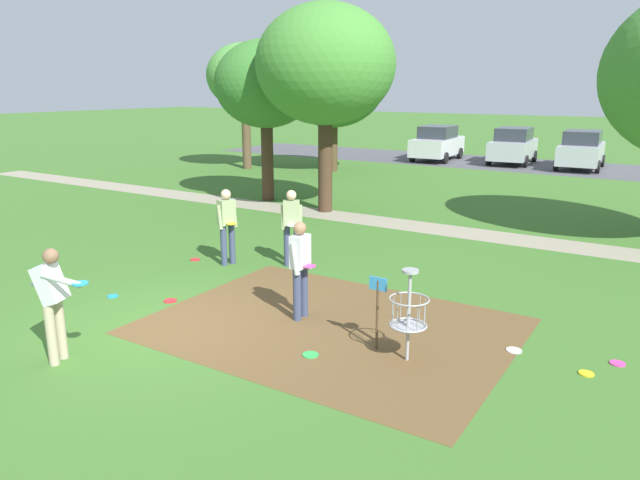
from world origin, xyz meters
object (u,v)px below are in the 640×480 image
(frisbee_mid_grass, at_px, (617,363))
(parked_car_center_right, at_px, (581,150))
(frisbee_near_basket, at_px, (586,373))
(tree_near_left, at_px, (245,77))
(player_foreground_watching, at_px, (300,265))
(player_waiting_right, at_px, (227,222))
(frisbee_far_left, at_px, (514,350))
(frisbee_scattered_b, at_px, (195,260))
(tree_mid_center, at_px, (266,85))
(frisbee_by_tee, at_px, (170,301))
(player_throwing, at_px, (53,298))
(player_waiting_left, at_px, (292,223))
(frisbee_scattered_a, at_px, (113,296))
(tree_mid_right, at_px, (333,82))
(frisbee_far_right, at_px, (310,355))
(parked_car_center_left, at_px, (513,146))
(disc_golf_basket, at_px, (405,311))
(parked_car_leftmost, at_px, (437,143))
(tree_near_right, at_px, (325,65))

(frisbee_mid_grass, bearing_deg, parked_car_center_right, 100.48)
(frisbee_near_basket, distance_m, tree_near_left, 22.89)
(player_foreground_watching, relative_size, player_waiting_right, 1.00)
(frisbee_far_left, relative_size, frisbee_scattered_b, 1.04)
(tree_near_left, distance_m, tree_mid_center, 8.43)
(player_waiting_right, height_order, frisbee_by_tee, player_waiting_right)
(player_throwing, bearing_deg, player_foreground_watching, 57.86)
(player_waiting_left, relative_size, frisbee_scattered_a, 8.34)
(tree_near_left, distance_m, tree_mid_right, 4.25)
(frisbee_far_right, bearing_deg, parked_car_center_right, 90.42)
(frisbee_near_basket, distance_m, frisbee_mid_grass, 0.66)
(player_waiting_right, height_order, tree_near_left, tree_near_left)
(player_throwing, height_order, player_waiting_left, same)
(frisbee_by_tee, relative_size, frisbee_mid_grass, 1.13)
(frisbee_scattered_b, height_order, tree_near_left, tree_near_left)
(parked_car_center_right, bearing_deg, frisbee_near_basket, -80.60)
(frisbee_far_right, bearing_deg, parked_car_center_left, 98.14)
(disc_golf_basket, height_order, player_throwing, player_throwing)
(frisbee_scattered_b, bearing_deg, parked_car_center_left, 86.09)
(frisbee_mid_grass, height_order, tree_near_left, tree_near_left)
(frisbee_by_tee, bearing_deg, frisbee_far_right, -8.47)
(frisbee_by_tee, bearing_deg, frisbee_near_basket, 8.47)
(frisbee_by_tee, relative_size, parked_car_leftmost, 0.06)
(frisbee_scattered_a, height_order, parked_car_leftmost, parked_car_leftmost)
(player_waiting_left, xyz_separation_m, tree_mid_right, (-7.12, 13.54, 3.10))
(tree_mid_center, distance_m, tree_mid_right, 7.75)
(frisbee_near_basket, bearing_deg, player_foreground_watching, -174.68)
(disc_golf_basket, bearing_deg, frisbee_scattered_b, 161.20)
(player_waiting_left, height_order, tree_mid_center, tree_mid_center)
(player_waiting_left, distance_m, tree_mid_center, 8.51)
(frisbee_scattered_a, distance_m, frisbee_scattered_b, 2.68)
(frisbee_far_right, relative_size, frisbee_scattered_b, 1.09)
(frisbee_scattered_a, relative_size, tree_near_left, 0.03)
(frisbee_scattered_b, height_order, tree_mid_right, tree_mid_right)
(tree_mid_center, bearing_deg, tree_near_right, -11.68)
(player_throwing, xyz_separation_m, parked_car_center_left, (-0.52, 26.64, -0.06))
(frisbee_near_basket, bearing_deg, parked_car_leftmost, 116.19)
(tree_mid_center, bearing_deg, tree_near_left, 134.11)
(frisbee_far_left, bearing_deg, tree_mid_center, 143.53)
(tree_near_left, bearing_deg, tree_mid_right, 20.31)
(frisbee_far_left, distance_m, frisbee_scattered_a, 7.31)
(player_waiting_right, relative_size, frisbee_scattered_b, 7.65)
(parked_car_center_right, bearing_deg, frisbee_far_right, -89.58)
(player_foreground_watching, distance_m, parked_car_center_right, 23.10)
(player_throwing, bearing_deg, tree_mid_center, 113.44)
(frisbee_near_basket, distance_m, parked_car_center_left, 24.05)
(tree_near_left, distance_m, parked_car_center_right, 16.56)
(frisbee_scattered_b, distance_m, parked_car_center_left, 21.85)
(frisbee_scattered_a, bearing_deg, tree_near_right, 94.91)
(player_foreground_watching, height_order, frisbee_near_basket, player_foreground_watching)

